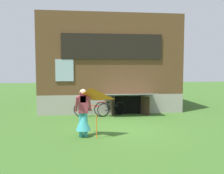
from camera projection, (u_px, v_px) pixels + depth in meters
The scene contains 6 objects.
ground_plane at pixel (121, 128), 9.90m from camera, with size 60.00×60.00×0.00m, color #386023.
log_house at pixel (108, 64), 14.92m from camera, with size 7.67×5.68×5.26m.
person at pixel (83, 117), 8.63m from camera, with size 0.61×0.53×1.69m.
kite at pixel (91, 102), 8.00m from camera, with size 1.18×1.27×1.60m.
bicycle_black at pixel (112, 109), 12.42m from camera, with size 1.50×0.55×0.72m.
bicycle_red at pixel (91, 109), 12.13m from camera, with size 1.75×0.22×0.80m.
Camera 1 is at (-1.52, -9.63, 2.45)m, focal length 39.48 mm.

